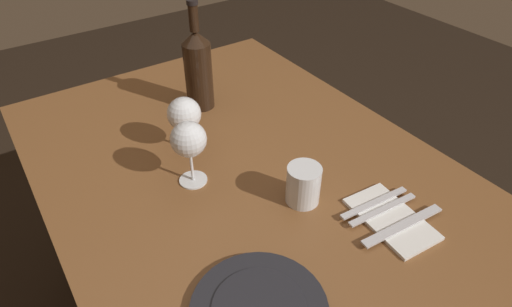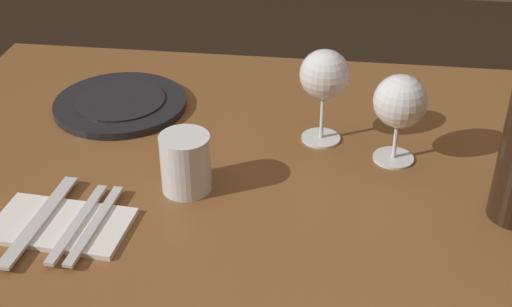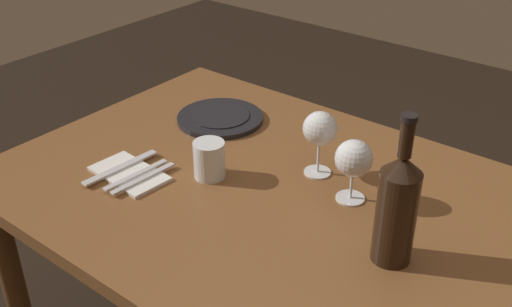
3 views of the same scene
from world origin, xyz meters
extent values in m
cube|color=brown|center=(0.00, 0.00, 0.72)|extent=(1.30, 0.90, 0.04)
cylinder|color=brown|center=(0.58, -0.38, 0.35)|extent=(0.06, 0.06, 0.70)
cylinder|color=white|center=(-0.04, -0.13, 0.74)|extent=(0.07, 0.07, 0.00)
cylinder|color=white|center=(-0.04, -0.13, 0.79)|extent=(0.01, 0.01, 0.08)
sphere|color=white|center=(-0.04, -0.13, 0.86)|extent=(0.08, 0.08, 0.08)
cylinder|color=#42070F|center=(-0.04, -0.13, 0.85)|extent=(0.06, 0.06, 0.02)
cylinder|color=white|center=(-0.16, -0.08, 0.74)|extent=(0.07, 0.07, 0.00)
cylinder|color=white|center=(-0.16, -0.08, 0.78)|extent=(0.01, 0.01, 0.07)
sphere|color=white|center=(-0.16, -0.08, 0.85)|extent=(0.08, 0.08, 0.08)
cylinder|color=#42070F|center=(-0.16, -0.08, 0.84)|extent=(0.07, 0.07, 0.02)
cylinder|color=white|center=(0.16, 0.05, 0.79)|extent=(0.08, 0.08, 0.09)
cylinder|color=silver|center=(0.16, 0.05, 0.77)|extent=(0.07, 0.07, 0.04)
cylinder|color=black|center=(0.33, -0.19, 0.75)|extent=(0.24, 0.24, 0.01)
cylinder|color=black|center=(0.33, -0.19, 0.76)|extent=(0.16, 0.16, 0.00)
cube|color=white|center=(0.31, 0.16, 0.74)|extent=(0.20, 0.12, 0.01)
cube|color=silver|center=(0.29, 0.16, 0.75)|extent=(0.03, 0.18, 0.00)
cube|color=silver|center=(0.26, 0.16, 0.75)|extent=(0.03, 0.18, 0.00)
cube|color=silver|center=(0.34, 0.16, 0.75)|extent=(0.04, 0.21, 0.00)
camera|label=1|loc=(0.67, -0.43, 1.42)|focal=30.21mm
camera|label=2|loc=(-0.06, 0.90, 1.35)|focal=49.03mm
camera|label=3|loc=(-0.70, 0.95, 1.52)|focal=42.84mm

